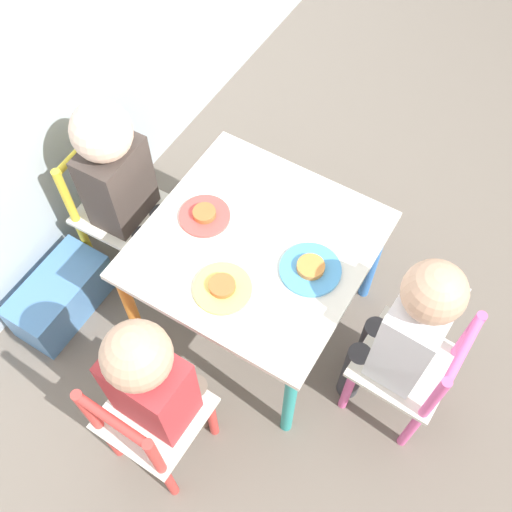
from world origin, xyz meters
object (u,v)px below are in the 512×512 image
(kids_table, at_px, (256,255))
(chair_pink, at_px, (411,370))
(child_front, at_px, (406,331))
(plate_front, at_px, (310,269))
(chair_red, at_px, (151,423))
(plate_back, at_px, (205,215))
(plate_left, at_px, (222,288))
(child_left, at_px, (155,381))
(child_back, at_px, (120,180))
(chair_yellow, at_px, (117,211))
(storage_bin, at_px, (61,296))

(kids_table, bearing_deg, chair_pink, -92.83)
(child_front, xyz_separation_m, plate_front, (0.02, 0.30, 0.02))
(kids_table, relative_size, chair_red, 1.18)
(kids_table, height_order, plate_back, plate_back)
(plate_left, bearing_deg, child_left, 177.83)
(child_back, distance_m, plate_back, 0.30)
(plate_front, xyz_separation_m, plate_left, (-0.18, 0.18, 0.00))
(kids_table, relative_size, plate_left, 3.89)
(chair_red, bearing_deg, chair_yellow, -43.42)
(chair_yellow, distance_m, plate_left, 0.60)
(child_front, bearing_deg, plate_back, -89.24)
(chair_pink, bearing_deg, child_back, -87.82)
(child_front, distance_m, plate_back, 0.65)
(chair_yellow, xyz_separation_m, child_left, (-0.46, -0.53, 0.18))
(kids_table, distance_m, chair_pink, 0.56)
(child_back, bearing_deg, kids_table, -90.00)
(plate_back, bearing_deg, storage_bin, 127.74)
(child_front, xyz_separation_m, plate_back, (0.02, 0.65, 0.02))
(child_front, height_order, plate_back, child_front)
(child_back, distance_m, plate_left, 0.50)
(plate_front, distance_m, storage_bin, 0.91)
(chair_yellow, distance_m, plate_back, 0.42)
(chair_pink, relative_size, child_back, 0.70)
(child_back, relative_size, plate_back, 5.03)
(kids_table, bearing_deg, child_back, 91.80)
(chair_red, relative_size, plate_back, 3.54)
(child_left, bearing_deg, storage_bin, -13.96)
(child_back, distance_m, child_left, 0.66)
(chair_yellow, xyz_separation_m, chair_red, (-0.52, -0.52, 0.00))
(child_front, height_order, plate_left, child_front)
(chair_red, bearing_deg, child_back, -46.99)
(child_back, xyz_separation_m, child_front, (-0.01, -0.95, -0.01))
(chair_yellow, relative_size, plate_back, 3.54)
(chair_red, relative_size, child_back, 0.70)
(chair_pink, xyz_separation_m, plate_left, (-0.15, 0.54, 0.22))
(kids_table, bearing_deg, storage_bin, 118.48)
(kids_table, distance_m, child_left, 0.48)
(chair_yellow, distance_m, child_front, 1.03)
(plate_back, xyz_separation_m, storage_bin, (-0.32, 0.41, -0.39))
(storage_bin, bearing_deg, child_left, -105.33)
(plate_front, bearing_deg, child_left, 158.57)
(storage_bin, bearing_deg, child_front, -74.50)
(chair_pink, bearing_deg, kids_table, -90.00)
(child_back, relative_size, child_front, 0.99)
(chair_yellow, bearing_deg, plate_left, -108.24)
(child_front, bearing_deg, plate_front, -91.65)
(plate_back, xyz_separation_m, plate_front, (-0.00, -0.35, 0.00))
(chair_pink, height_order, child_front, child_front)
(kids_table, distance_m, child_front, 0.48)
(chair_pink, xyz_separation_m, child_front, (0.00, 0.06, 0.19))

